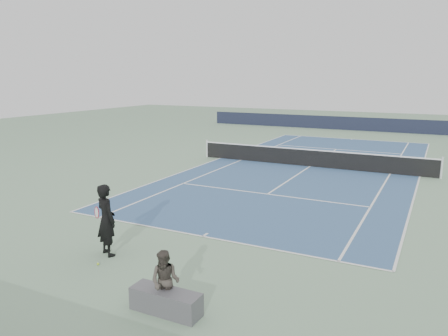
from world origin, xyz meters
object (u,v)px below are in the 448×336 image
at_px(spectator_bench, 166,291).
at_px(tennis_ball, 98,264).
at_px(tennis_net, 310,158).
at_px(tennis_player, 106,220).

bearing_deg(spectator_bench, tennis_ball, 158.47).
distance_m(tennis_net, tennis_player, 14.33).
bearing_deg(tennis_player, spectator_bench, -29.97).
distance_m(tennis_net, spectator_bench, 16.10).
xyz_separation_m(tennis_net, tennis_player, (-1.67, -14.23, 0.49)).
bearing_deg(tennis_ball, tennis_player, 109.68).
height_order(tennis_net, spectator_bench, spectator_bench).
height_order(tennis_net, tennis_ball, tennis_net).
relative_size(tennis_ball, spectator_bench, 0.04).
distance_m(tennis_net, tennis_ball, 14.97).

